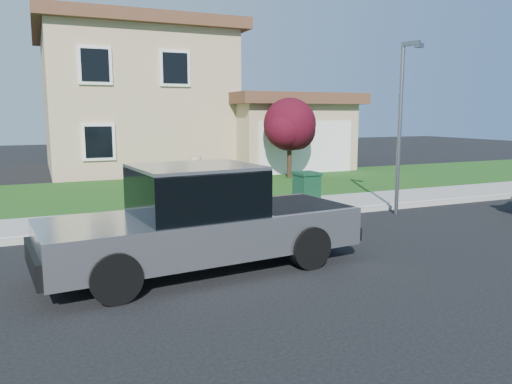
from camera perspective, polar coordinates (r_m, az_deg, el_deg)
ground at (r=9.94m, az=3.91°, el=-6.95°), size 80.00×80.00×0.00m
curb at (r=12.88m, az=1.91°, el=-2.98°), size 40.00×0.20×0.12m
sidewalk at (r=13.86m, az=-0.04°, el=-2.06°), size 40.00×2.00×0.15m
lawn at (r=18.02m, az=-5.76°, el=0.37°), size 40.00×7.00×0.10m
house at (r=25.51m, az=-10.71°, el=9.79°), size 14.00×11.30×6.85m
pickup_truck at (r=8.77m, az=-6.14°, el=-3.33°), size 5.78×2.45×1.85m
woman at (r=10.02m, az=-6.85°, el=-1.62°), size 0.65×0.46×1.88m
ornamental_tree at (r=20.52m, az=3.94°, el=7.43°), size 2.38×2.14×3.26m
trash_bin at (r=13.84m, az=5.79°, el=0.29°), size 0.62×0.71×0.98m
street_lamp at (r=13.91m, az=16.31°, el=8.09°), size 0.33×0.59×4.56m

